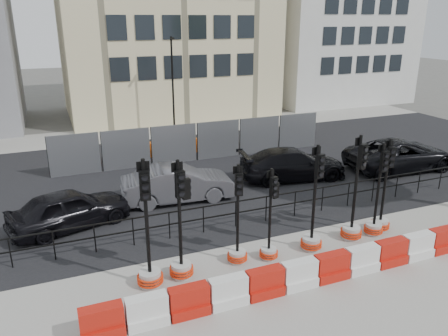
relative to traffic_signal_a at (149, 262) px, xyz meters
name	(u,v)px	position (x,y,z in m)	size (l,w,h in m)	color
ground	(282,236)	(4.81, 1.21, -0.76)	(120.00, 120.00, 0.00)	#51514C
sidewalk_near	(334,282)	(4.81, -1.79, -0.75)	(40.00, 6.00, 0.02)	gray
road	(210,172)	(4.81, 8.21, -0.75)	(40.00, 14.00, 0.03)	black
sidewalk_far	(163,130)	(4.81, 17.21, -0.75)	(40.00, 4.00, 0.02)	gray
building_white	(334,6)	(21.81, 23.19, 7.24)	(12.00, 9.06, 16.00)	silver
kerb_railing	(266,204)	(4.81, 2.41, -0.07)	(18.00, 0.04, 1.00)	black
heras_fencing	(192,144)	(4.80, 11.01, -0.08)	(14.33, 1.72, 2.00)	gray
lamp_post_far	(173,83)	(5.31, 16.19, 2.46)	(0.12, 0.56, 6.00)	black
barrier_row	(331,268)	(4.81, -1.59, -0.40)	(13.60, 0.50, 0.80)	red
traffic_signal_a	(149,262)	(0.00, 0.00, 0.00)	(0.73, 0.73, 3.69)	silver
traffic_signal_b	(181,251)	(0.94, 0.10, 0.08)	(0.69, 0.69, 3.52)	silver
traffic_signal_c	(237,243)	(2.72, 0.23, -0.11)	(0.62, 0.62, 3.13)	silver
traffic_signal_d	(270,238)	(3.71, 0.06, -0.06)	(0.58, 0.58, 2.93)	silver
traffic_signal_e	(312,229)	(5.23, 0.05, -0.04)	(0.69, 0.69, 3.49)	silver
traffic_signal_f	(353,215)	(6.88, 0.17, 0.10)	(0.71, 0.71, 3.60)	silver
traffic_signal_g	(375,216)	(7.77, 0.14, -0.09)	(0.64, 0.64, 3.26)	silver
traffic_signal_h	(382,212)	(8.19, 0.30, -0.08)	(0.65, 0.65, 3.31)	silver
car_a	(70,209)	(-1.78, 4.58, -0.05)	(4.47, 2.81, 1.42)	black
car_b	(178,184)	(2.42, 5.46, -0.02)	(4.59, 1.90, 1.48)	#4F4F54
car_c	(293,164)	(7.99, 5.96, -0.04)	(5.18, 2.71, 1.43)	black
car_d	(400,155)	(13.53, 5.16, 0.00)	(5.57, 2.78, 1.52)	black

